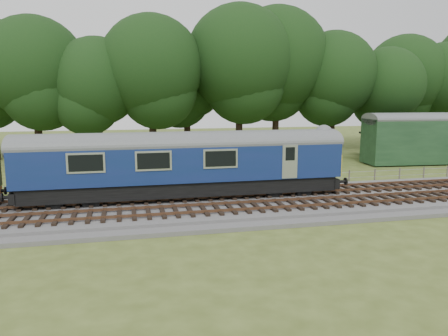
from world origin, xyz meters
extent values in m
plane|color=#47561F|center=(0.00, 0.00, 0.00)|extent=(120.00, 120.00, 0.00)
cube|color=#4C4C4F|center=(0.00, 0.00, 0.17)|extent=(70.00, 7.00, 0.35)
cube|color=brown|center=(0.00, 0.68, 0.49)|extent=(66.50, 0.07, 0.14)
cube|color=brown|center=(0.00, 2.12, 0.49)|extent=(66.50, 0.07, 0.14)
cube|color=brown|center=(0.00, -2.32, 0.49)|extent=(66.50, 0.07, 0.14)
cube|color=brown|center=(0.00, -0.88, 0.49)|extent=(66.50, 0.07, 0.14)
cube|color=black|center=(-4.05, 1.40, 1.06)|extent=(17.46, 2.52, 0.85)
cube|color=navy|center=(-4.05, 1.40, 2.48)|extent=(18.00, 2.80, 2.05)
cube|color=yellow|center=(4.97, 1.40, 2.11)|extent=(0.06, 2.74, 1.30)
cube|color=black|center=(1.95, 1.40, 0.86)|extent=(2.60, 2.00, 0.55)
cube|color=black|center=(-10.05, 1.40, 0.86)|extent=(2.60, 2.00, 0.55)
cube|color=#17341C|center=(17.81, 15.97, 1.19)|extent=(3.49, 3.49, 2.39)
cube|color=black|center=(17.81, 15.97, 2.48)|extent=(3.84, 3.84, 0.19)
camera|label=1|loc=(-7.30, -22.87, 6.10)|focal=35.00mm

